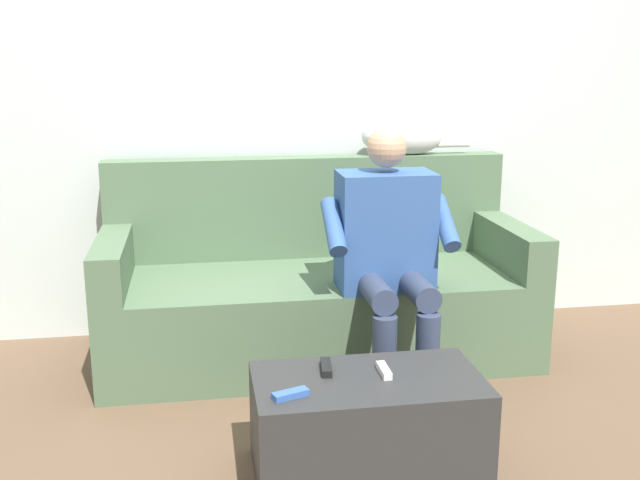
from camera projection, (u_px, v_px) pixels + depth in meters
name	position (u px, v px, depth m)	size (l,w,h in m)	color
ground_plane	(345.00, 419.00, 3.03)	(8.00, 8.00, 0.00)	brown
back_wall	(303.00, 97.00, 3.84)	(4.50, 0.06, 2.44)	silver
couch	(316.00, 293.00, 3.65)	(2.02, 0.81, 0.93)	#516B4C
coffee_table	(368.00, 426.00, 2.60)	(0.79, 0.43, 0.36)	#2D2D2D
person_solo_seated	(388.00, 245.00, 3.23)	(0.56, 0.55, 1.13)	#335693
cat_on_backrest	(402.00, 138.00, 3.82)	(0.57, 0.14, 0.17)	silver
remote_white	(384.00, 370.00, 2.59)	(0.12, 0.03, 0.02)	white
remote_black	(326.00, 367.00, 2.62)	(0.13, 0.03, 0.03)	black
remote_blue	(291.00, 394.00, 2.41)	(0.12, 0.04, 0.02)	#3860B7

